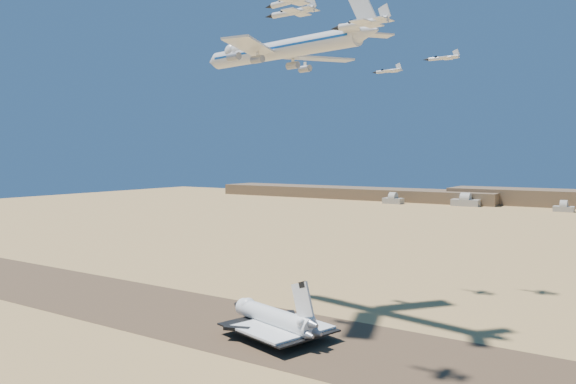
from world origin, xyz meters
The scene contains 13 objects.
ground centered at (0.00, 0.00, 0.00)m, with size 1200.00×1200.00×0.00m, color tan.
runway centered at (0.00, 0.00, 0.03)m, with size 600.00×50.00×0.06m, color brown.
hangars centered at (-64.00, 478.43, 4.83)m, with size 200.50×29.50×30.00m.
shuttle centered at (17.30, -2.67, 5.35)m, with size 40.68×31.65×19.89m.
carrier_747 centered at (-1.38, 25.47, 94.17)m, with size 82.29×62.59×20.42m.
crew_a centered at (22.70, -10.30, 1.00)m, with size 0.68×0.45×1.87m, color #F3490E.
crew_b centered at (24.37, -11.96, 0.98)m, with size 0.89×0.51×1.83m, color #F3490E.
crew_c centered at (23.36, -10.17, 1.01)m, with size 1.11×0.57×1.90m, color #F3490E.
chase_jet_a centered at (34.26, -18.42, 93.76)m, with size 16.51×8.82×4.11m.
chase_jet_b centered at (43.76, -34.11, 91.63)m, with size 14.70×8.26×3.69m.
chase_jet_c centered at (66.05, -42.40, 82.22)m, with size 14.18×7.88×3.55m.
chase_jet_e centered at (20.84, 75.64, 91.35)m, with size 14.12×7.83×3.53m.
chase_jet_f centered at (39.65, 88.53, 96.76)m, with size 15.57×8.21×3.88m.
Camera 1 is at (115.25, -143.85, 56.35)m, focal length 35.00 mm.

